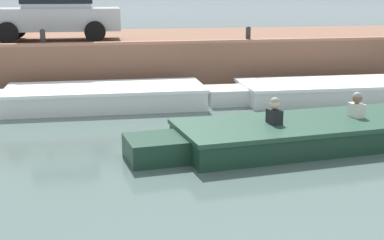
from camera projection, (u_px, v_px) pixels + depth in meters
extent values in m
plane|color=#4C605B|center=(191.00, 162.00, 9.09)|extent=(400.00, 400.00, 0.00)
cube|color=brown|center=(137.00, 57.00, 17.69)|extent=(60.00, 6.00, 1.39)
cube|color=#9F6C52|center=(147.00, 43.00, 14.77)|extent=(60.00, 0.24, 0.08)
cube|color=white|center=(106.00, 98.00, 13.30)|extent=(4.84, 1.99, 0.44)
cube|color=white|center=(105.00, 88.00, 13.24)|extent=(4.90, 2.05, 0.08)
cube|color=brown|center=(120.00, 91.00, 13.33)|extent=(0.27, 1.71, 0.06)
cube|color=white|center=(334.00, 92.00, 14.23)|extent=(5.01, 2.08, 0.41)
cube|color=white|center=(226.00, 95.00, 13.74)|extent=(1.02, 1.10, 0.41)
cube|color=white|center=(335.00, 83.00, 14.17)|extent=(5.07, 2.15, 0.08)
cube|color=brown|center=(348.00, 86.00, 14.26)|extent=(0.29, 1.76, 0.06)
cube|color=#193828|center=(309.00, 135.00, 10.05)|extent=(5.13, 2.35, 0.40)
cube|color=#193828|center=(156.00, 149.00, 9.17)|extent=(1.10, 1.10, 0.40)
cube|color=#244836|center=(310.00, 122.00, 9.99)|extent=(5.20, 2.41, 0.08)
cube|color=brown|center=(327.00, 126.00, 10.12)|extent=(0.42, 1.64, 0.06)
cube|color=black|center=(274.00, 121.00, 9.75)|extent=(0.23, 0.34, 0.44)
sphere|color=beige|center=(275.00, 104.00, 9.68)|extent=(0.19, 0.19, 0.19)
sphere|color=gray|center=(275.00, 102.00, 9.67)|extent=(0.17, 0.17, 0.17)
cube|color=silver|center=(356.00, 115.00, 10.26)|extent=(0.23, 0.34, 0.44)
sphere|color=brown|center=(357.00, 98.00, 10.19)|extent=(0.19, 0.19, 0.19)
sphere|color=gray|center=(357.00, 96.00, 10.18)|extent=(0.17, 0.17, 0.17)
cube|color=#B7BABC|center=(53.00, 19.00, 15.77)|extent=(3.90, 1.78, 0.64)
cylinder|color=black|center=(7.00, 33.00, 14.82)|extent=(0.60, 0.19, 0.60)
cylinder|color=black|center=(16.00, 28.00, 16.48)|extent=(0.60, 0.19, 0.60)
cylinder|color=black|center=(95.00, 32.00, 15.22)|extent=(0.60, 0.19, 0.60)
cylinder|color=black|center=(95.00, 28.00, 16.88)|extent=(0.60, 0.19, 0.60)
cylinder|color=#2D2B28|center=(43.00, 39.00, 14.33)|extent=(0.14, 0.14, 0.35)
sphere|color=#2D2B28|center=(42.00, 32.00, 14.29)|extent=(0.15, 0.15, 0.15)
cylinder|color=#2D2B28|center=(248.00, 36.00, 15.42)|extent=(0.14, 0.14, 0.35)
sphere|color=#2D2B28|center=(248.00, 29.00, 15.37)|extent=(0.15, 0.15, 0.15)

